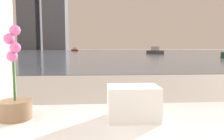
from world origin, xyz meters
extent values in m
cylinder|color=#8C6B4C|center=(-0.70, 0.87, 0.60)|extent=(0.15, 0.15, 0.09)
cylinder|color=#38662D|center=(-0.70, 0.87, 0.81)|extent=(0.01, 0.01, 0.33)
sphere|color=pink|center=(-0.69, 0.88, 0.98)|extent=(0.05, 0.05, 0.05)
sphere|color=pink|center=(-0.71, 0.87, 0.94)|extent=(0.05, 0.05, 0.05)
sphere|color=pink|center=(-0.68, 0.86, 0.90)|extent=(0.05, 0.05, 0.05)
sphere|color=pink|center=(-0.70, 0.86, 0.86)|extent=(0.05, 0.05, 0.05)
cube|color=white|center=(-0.14, 0.84, 0.58)|extent=(0.24, 0.17, 0.04)
cube|color=white|center=(-0.14, 0.84, 0.62)|extent=(0.24, 0.17, 0.04)
cube|color=white|center=(-0.14, 0.84, 0.66)|extent=(0.24, 0.17, 0.04)
cube|color=white|center=(-0.14, 0.84, 0.70)|extent=(0.24, 0.17, 0.04)
cube|color=slate|center=(0.00, 62.00, 0.01)|extent=(180.00, 110.00, 0.01)
cube|color=maroon|center=(-6.81, 63.90, 0.26)|extent=(2.18, 2.97, 0.50)
cube|color=silver|center=(-6.81, 63.90, 0.79)|extent=(1.12, 1.27, 0.57)
cube|color=#4C4C51|center=(8.44, 32.43, 0.27)|extent=(2.08, 3.18, 0.53)
cube|color=silver|center=(8.44, 32.43, 0.84)|extent=(1.12, 1.33, 0.60)
cube|color=slate|center=(-35.29, 118.00, 24.10)|extent=(9.09, 12.32, 48.20)
cube|color=slate|center=(-21.79, 118.00, 18.27)|extent=(11.27, 12.63, 36.54)
camera|label=1|loc=(-0.31, -0.17, 0.90)|focal=35.00mm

